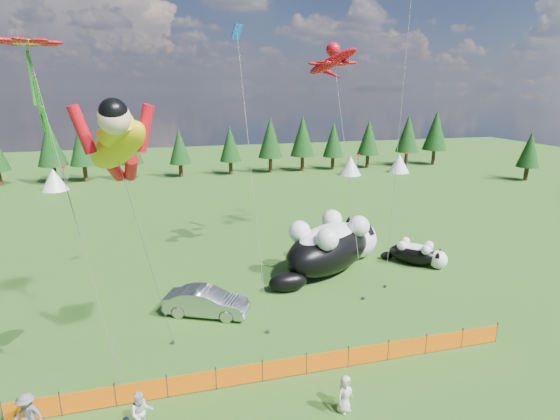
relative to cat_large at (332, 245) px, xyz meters
name	(u,v)px	position (x,y,z in m)	size (l,w,h in m)	color
ground	(269,341)	(-6.43, -7.76, -1.82)	(160.00, 160.00, 0.00)	#0F3B0A
safety_fence	(285,368)	(-6.43, -10.76, -1.32)	(22.06, 0.06, 1.10)	#262626
tree_line	(196,149)	(-6.43, 37.24, 2.18)	(90.00, 4.00, 8.00)	black
festival_tents	(278,169)	(4.57, 32.24, -0.42)	(50.00, 3.20, 2.80)	white
cat_large	(332,245)	(0.00, 0.00, 0.00)	(9.46, 7.42, 3.83)	black
cat_small	(417,253)	(6.28, -0.74, -0.99)	(3.87, 3.82, 1.75)	black
car	(207,302)	(-9.17, -4.21, -1.05)	(1.64, 4.69, 1.55)	#A9A9AE
spectator_b	(141,413)	(-12.35, -12.52, -0.94)	(0.86, 0.51, 1.77)	silver
spectator_d	(28,415)	(-16.30, -11.60, -0.92)	(1.16, 0.60, 1.80)	slate
spectator_e	(345,394)	(-4.71, -13.35, -1.03)	(0.77, 0.50, 1.58)	silver
superhero_kite	(117,146)	(-12.52, -9.94, 8.49)	(5.58, 6.09, 12.48)	#D7C00B
gecko_kite	(332,62)	(0.98, 3.60, 12.32)	(5.78, 11.97, 16.42)	red
flower_kite	(27,47)	(-15.58, -7.50, 11.98)	(4.01, 3.94, 14.19)	red
diamond_kite_a	(238,42)	(-6.49, -1.05, 12.99)	(1.06, 6.69, 16.66)	#0C55B4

